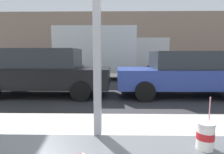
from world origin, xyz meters
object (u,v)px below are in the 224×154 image
soda_cup_left (205,135)px  parked_car_black (45,72)px  parked_car_blue (182,73)px  box_truck (108,52)px

soda_cup_left → parked_car_black: parked_car_black is taller
parked_car_black → parked_car_blue: size_ratio=1.04×
soda_cup_left → parked_car_black: 6.37m
soda_cup_left → parked_car_black: bearing=119.0°
soda_cup_left → parked_car_black: size_ratio=0.07×
parked_car_black → box_truck: 4.98m
soda_cup_left → box_truck: box_truck is taller
parked_car_blue → box_truck: size_ratio=0.72×
parked_car_black → parked_car_blue: bearing=-0.0°
box_truck → parked_car_blue: bearing=-57.7°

